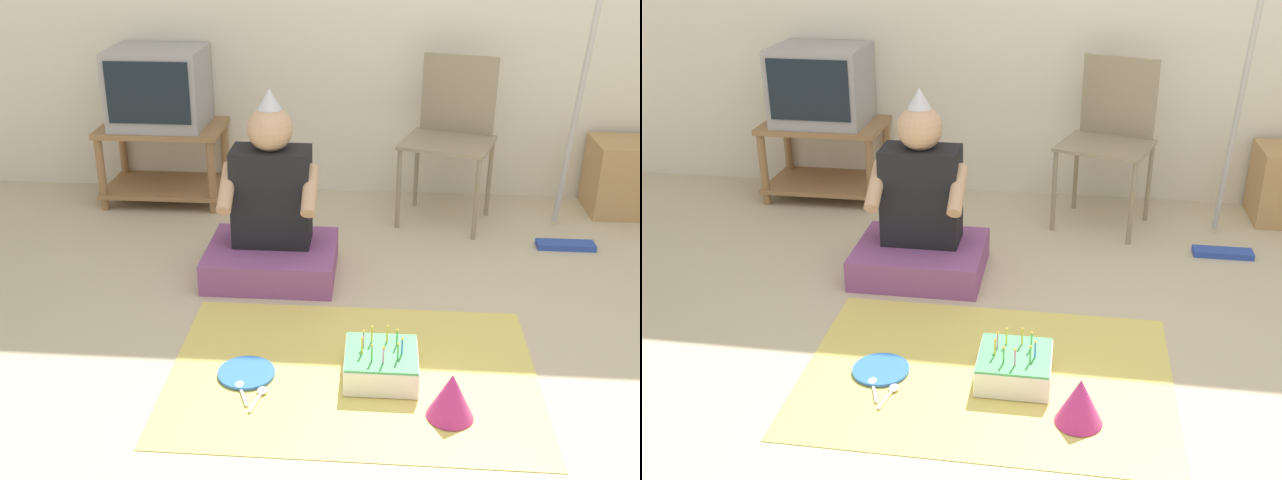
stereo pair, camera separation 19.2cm
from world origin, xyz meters
TOP-DOWN VIEW (x-y plane):
  - ground_plane at (0.00, 0.00)m, footprint 16.00×16.00m
  - tv_stand at (-1.45, 1.84)m, footprint 0.67×0.44m
  - tv at (-1.45, 1.84)m, footprint 0.50×0.43m
  - folding_chair at (0.12, 1.70)m, footprint 0.54×0.50m
  - cardboard_box_stack at (1.17, 1.85)m, footprint 0.53×0.35m
  - dust_mop at (0.68, 1.41)m, footprint 0.28×0.34m
  - person_seated at (-0.72, 0.95)m, footprint 0.58×0.49m
  - party_cloth at (-0.32, 0.16)m, footprint 1.32×0.96m
  - birthday_cake at (-0.22, 0.13)m, footprint 0.26×0.26m
  - party_hat_blue at (0.01, -0.07)m, footprint 0.16×0.16m
  - paper_plate at (-0.70, 0.11)m, footprint 0.21×0.21m
  - plastic_spoon_near at (-0.71, 0.02)m, footprint 0.07×0.14m
  - plastic_spoon_far at (-0.63, -0.01)m, footprint 0.05×0.14m

SIDE VIEW (x-z plane):
  - ground_plane at x=0.00m, z-range 0.00..0.00m
  - party_cloth at x=-0.32m, z-range 0.00..0.01m
  - paper_plate at x=-0.70m, z-range 0.01..0.02m
  - plastic_spoon_near at x=-0.71m, z-range 0.01..0.02m
  - plastic_spoon_far at x=-0.63m, z-range 0.01..0.02m
  - birthday_cake at x=-0.22m, z-range -0.03..0.14m
  - party_hat_blue at x=0.01m, z-range 0.01..0.17m
  - cardboard_box_stack at x=1.17m, z-range 0.00..0.40m
  - person_seated at x=-0.72m, z-range -0.17..0.68m
  - tv_stand at x=-1.45m, z-range 0.04..0.48m
  - dust_mop at x=0.68m, z-range -0.26..1.04m
  - folding_chair at x=0.12m, z-range 0.07..0.92m
  - tv at x=-1.45m, z-range 0.44..0.86m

